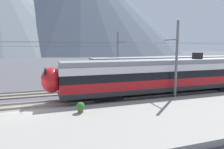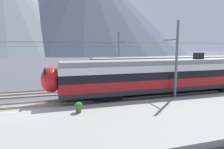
{
  "view_description": "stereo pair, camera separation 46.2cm",
  "coord_description": "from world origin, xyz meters",
  "px_view_note": "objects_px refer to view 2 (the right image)",
  "views": [
    {
      "loc": [
        1.56,
        -16.78,
        5.16
      ],
      "look_at": [
        8.2,
        2.96,
        2.28
      ],
      "focal_mm": 31.94,
      "sensor_mm": 36.0,
      "label": 1
    },
    {
      "loc": [
        2.0,
        -16.92,
        5.16
      ],
      "look_at": [
        8.2,
        2.96,
        2.28
      ],
      "focal_mm": 31.94,
      "sensor_mm": 36.0,
      "label": 2
    }
  ],
  "objects_px": {
    "train_far_track": "(200,68)",
    "catenary_mast_mid": "(176,59)",
    "train_near_platform": "(166,75)",
    "catenary_mast_far_side": "(119,57)",
    "potted_plant_platform_edge": "(79,107)"
  },
  "relations": [
    {
      "from": "train_near_platform",
      "to": "catenary_mast_far_side",
      "type": "distance_m",
      "value": 7.69
    },
    {
      "from": "catenary_mast_mid",
      "to": "catenary_mast_far_side",
      "type": "distance_m",
      "value": 9.23
    },
    {
      "from": "train_far_track",
      "to": "potted_plant_platform_edge",
      "type": "bearing_deg",
      "value": -154.24
    },
    {
      "from": "train_near_platform",
      "to": "train_far_track",
      "type": "relative_size",
      "value": 0.72
    },
    {
      "from": "train_far_track",
      "to": "catenary_mast_far_side",
      "type": "xyz_separation_m",
      "value": [
        -11.49,
        2.09,
        1.58
      ]
    },
    {
      "from": "catenary_mast_far_side",
      "to": "potted_plant_platform_edge",
      "type": "xyz_separation_m",
      "value": [
        -7.02,
        -11.02,
        -2.98
      ]
    },
    {
      "from": "train_near_platform",
      "to": "catenary_mast_mid",
      "type": "distance_m",
      "value": 2.59
    },
    {
      "from": "train_near_platform",
      "to": "catenary_mast_far_side",
      "type": "xyz_separation_m",
      "value": [
        -2.77,
        6.99,
        1.59
      ]
    },
    {
      "from": "train_far_track",
      "to": "catenary_mast_mid",
      "type": "xyz_separation_m",
      "value": [
        -8.88,
        -6.77,
        1.78
      ]
    },
    {
      "from": "catenary_mast_mid",
      "to": "potted_plant_platform_edge",
      "type": "height_order",
      "value": "catenary_mast_mid"
    },
    {
      "from": "train_far_track",
      "to": "catenary_mast_far_side",
      "type": "distance_m",
      "value": 11.79
    },
    {
      "from": "train_near_platform",
      "to": "train_far_track",
      "type": "xyz_separation_m",
      "value": [
        8.72,
        4.9,
        0.01
      ]
    },
    {
      "from": "catenary_mast_mid",
      "to": "catenary_mast_far_side",
      "type": "relative_size",
      "value": 1.0
    },
    {
      "from": "train_near_platform",
      "to": "potted_plant_platform_edge",
      "type": "distance_m",
      "value": 10.68
    },
    {
      "from": "train_near_platform",
      "to": "catenary_mast_far_side",
      "type": "bearing_deg",
      "value": 111.64
    }
  ]
}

